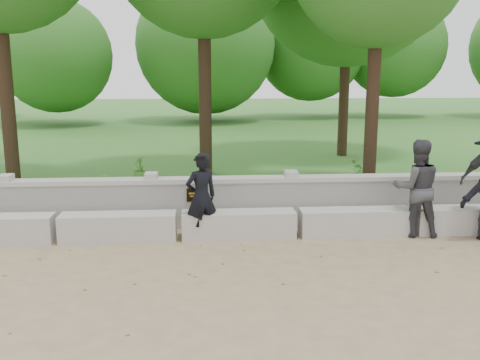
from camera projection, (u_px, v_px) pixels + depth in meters
name	position (u px, v px, depth m)	size (l,w,h in m)	color
ground	(174.00, 282.00, 7.10)	(80.00, 80.00, 0.00)	#97835C
lawn	(191.00, 141.00, 20.77)	(40.00, 22.00, 0.25)	#376F25
concrete_bench	(179.00, 226.00, 8.92)	(11.90, 0.45, 0.45)	#B0ADA6
parapet_wall	(180.00, 202.00, 9.55)	(12.50, 0.35, 0.90)	#A6A39C
man_main	(201.00, 197.00, 8.75)	(0.63, 0.60, 1.47)	black
visitor_left	(417.00, 188.00, 8.99)	(0.87, 0.72, 1.65)	#38383C
shrub_b	(101.00, 190.00, 10.11)	(0.32, 0.26, 0.59)	#3E7828
shrub_c	(360.00, 172.00, 12.18)	(0.47, 0.40, 0.52)	#3E7828
shrub_d	(140.00, 168.00, 12.45)	(0.33, 0.30, 0.59)	#3E7828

